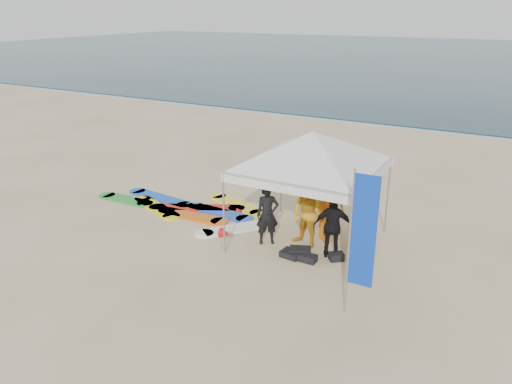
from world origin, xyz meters
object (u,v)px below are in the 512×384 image
Objects in this scene: person_orange_a at (328,208)px; marker_pennant at (225,234)px; person_seated at (368,233)px; surfboard_spread at (191,209)px; person_yellow at (307,214)px; person_black_b at (333,226)px; canopy_tent at (313,132)px; person_orange_b at (330,204)px; person_black_a at (267,215)px; feather_flag at (362,234)px.

person_orange_a reaches higher than marker_pennant.
marker_pennant is (-3.23, -1.93, 0.05)m from person_seated.
marker_pennant is at bearing 84.73° from person_orange_a.
person_yellow is at bearing -7.37° from surfboard_spread.
person_black_b is 0.36× the size of canopy_tent.
person_orange_b is 1.82× the size of person_seated.
person_seated is at bearing 30.86° from marker_pennant.
person_orange_b reaches higher than person_seated.
person_black_a is 1.06m from person_yellow.
person_black_a is at bearing -17.25° from person_black_b.
person_black_b is 0.28× the size of surfboard_spread.
person_black_b is 1.64m from person_orange_b.
person_yellow reaches higher than person_black_a.
surfboard_spread is at bearing 175.72° from canopy_tent.
person_black_a is 0.88× the size of person_orange_a.
canopy_tent is 3.73m from feather_flag.
person_seated is (1.14, 0.01, -0.51)m from person_orange_a.
canopy_tent is at bearing 62.02° from person_orange_b.
person_orange_b is 3.22m from marker_pennant.
person_black_b is 1.17m from person_seated.
person_black_b is (0.83, -0.26, -0.06)m from person_yellow.
person_orange_b is (-0.64, 1.51, -0.04)m from person_black_b.
person_orange_b is 2.52× the size of marker_pennant.
person_orange_a is 0.31× the size of surfboard_spread.
feather_flag is 0.53× the size of surfboard_spread.
feather_flag is (1.86, -3.08, 0.92)m from person_orange_a.
person_yellow is 0.30× the size of surfboard_spread.
person_seated is at bearing -147.77° from person_black_b.
surfboard_spread is at bearing -6.70° from person_orange_b.
person_seated is 0.19× the size of canopy_tent.
person_orange_a is 2.20m from canopy_tent.
person_orange_b is at bearing -87.31° from person_black_b.
marker_pennant is (-2.56, -1.06, -0.35)m from person_black_b.
feather_flag is 7.33m from surfboard_spread.
surfboard_spread is (-5.70, -0.06, -0.41)m from person_seated.
person_seated is 1.39× the size of marker_pennant.
marker_pennant is at bearing 2.06° from person_black_b.
person_seated is at bearing 35.41° from person_yellow.
person_orange_a is 0.69m from person_orange_b.
person_seated is 3.76m from marker_pennant.
person_black_b is at bearing 161.20° from person_orange_a.
person_orange_a is at bearing 43.23° from canopy_tent.
person_black_b is 2.81m from feather_flag.
surfboard_spread is at bearing 126.91° from person_black_a.
person_yellow reaches higher than person_black_b.
feather_flag is at bearing -50.52° from canopy_tent.
feather_flag reaches higher than person_black_a.
person_orange_b is (1.18, 1.61, -0.03)m from person_black_a.
canopy_tent reaches higher than marker_pennant.
person_black_a is 3.44m from surfboard_spread.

